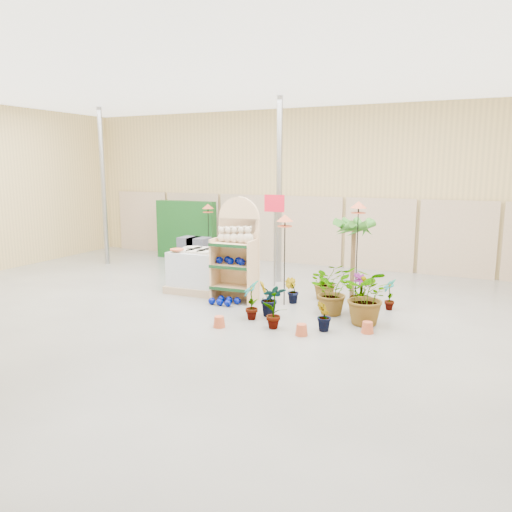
{
  "coord_description": "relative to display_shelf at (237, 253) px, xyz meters",
  "views": [
    {
      "loc": [
        4.62,
        -7.85,
        2.87
      ],
      "look_at": [
        0.3,
        1.5,
        1.0
      ],
      "focal_mm": 35.0,
      "sensor_mm": 36.0,
      "label": 1
    }
  ],
  "objects": [
    {
      "name": "room",
      "position": [
        0.17,
        -0.63,
        1.2
      ],
      "size": [
        15.2,
        12.1,
        4.7
      ],
      "color": "slate",
      "rests_on": "ground"
    },
    {
      "name": "display_shelf",
      "position": [
        0.0,
        0.0,
        0.0
      ],
      "size": [
        0.96,
        0.63,
        2.22
      ],
      "rotation": [
        0.0,
        0.0,
        0.05
      ],
      "color": "tan",
      "rests_on": "ground"
    },
    {
      "name": "teddy_bears",
      "position": [
        0.03,
        -0.1,
        0.39
      ],
      "size": [
        0.83,
        0.23,
        0.36
      ],
      "color": "beige",
      "rests_on": "display_shelf"
    },
    {
      "name": "gazing_balls_shelf",
      "position": [
        0.0,
        -0.13,
        -0.14
      ],
      "size": [
        0.82,
        0.28,
        0.16
      ],
      "color": "#000B71",
      "rests_on": "display_shelf"
    },
    {
      "name": "gazing_balls_floor",
      "position": [
        -0.05,
        -0.5,
        -0.94
      ],
      "size": [
        0.63,
        0.39,
        0.15
      ],
      "color": "#000B71",
      "rests_on": "ground"
    },
    {
      "name": "pallet_stack",
      "position": [
        -1.11,
        0.28,
        -0.54
      ],
      "size": [
        1.37,
        1.15,
        0.99
      ],
      "rotation": [
        0.0,
        0.0,
        0.03
      ],
      "color": "tan",
      "rests_on": "ground"
    },
    {
      "name": "charcoal_planters",
      "position": [
        -2.18,
        1.78,
        -0.52
      ],
      "size": [
        0.8,
        0.5,
        1.0
      ],
      "color": "#2E2F38",
      "rests_on": "ground"
    },
    {
      "name": "trellis_stock",
      "position": [
        -3.63,
        3.66,
        -0.12
      ],
      "size": [
        2.0,
        0.3,
        1.8
      ],
      "primitive_type": "cube",
      "color": "#104014",
      "rests_on": "ground"
    },
    {
      "name": "offer_sign",
      "position": [
        0.27,
        1.43,
        0.55
      ],
      "size": [
        0.5,
        0.08,
        2.2
      ],
      "color": "gray",
      "rests_on": "ground"
    },
    {
      "name": "bird_table_front",
      "position": [
        1.09,
        -0.0,
        0.74
      ],
      "size": [
        0.34,
        0.34,
        1.9
      ],
      "color": "black",
      "rests_on": "ground"
    },
    {
      "name": "bird_table_right",
      "position": [
        2.41,
        0.74,
        0.99
      ],
      "size": [
        0.34,
        0.34,
        2.16
      ],
      "color": "black",
      "rests_on": "ground"
    },
    {
      "name": "bird_table_back",
      "position": [
        -2.51,
        3.09,
        0.64
      ],
      "size": [
        0.34,
        0.34,
        1.79
      ],
      "color": "black",
      "rests_on": "ground"
    },
    {
      "name": "palm",
      "position": [
        2.26,
        1.07,
        0.58
      ],
      "size": [
        0.7,
        0.7,
        1.86
      ],
      "color": "brown",
      "rests_on": "ground"
    },
    {
      "name": "potted_plant_0",
      "position": [
        0.89,
        -1.18,
        -0.64
      ],
      "size": [
        0.43,
        0.48,
        0.76
      ],
      "primitive_type": "imported",
      "rotation": [
        0.0,
        0.0,
        5.21
      ],
      "color": "#2D6F1F",
      "rests_on": "ground"
    },
    {
      "name": "potted_plant_1",
      "position": [
        1.1,
        -0.89,
        -0.66
      ],
      "size": [
        0.4,
        0.46,
        0.71
      ],
      "primitive_type": "imported",
      "rotation": [
        0.0,
        0.0,
        4.47
      ],
      "color": "#2D6F1F",
      "rests_on": "ground"
    },
    {
      "name": "potted_plant_2",
      "position": [
        2.17,
        -0.2,
        -0.55
      ],
      "size": [
        0.93,
        1.0,
        0.93
      ],
      "primitive_type": "imported",
      "rotation": [
        0.0,
        0.0,
        1.29
      ],
      "color": "#2D6F1F",
      "rests_on": "ground"
    },
    {
      "name": "potted_plant_3",
      "position": [
        2.67,
        0.12,
        -0.62
      ],
      "size": [
        0.54,
        0.54,
        0.79
      ],
      "primitive_type": "imported",
      "rotation": [
        0.0,
        0.0,
        1.31
      ],
      "color": "#2D6F1F",
      "rests_on": "ground"
    },
    {
      "name": "potted_plant_4",
      "position": [
        3.15,
        0.57,
        -0.7
      ],
      "size": [
        0.35,
        0.4,
        0.64
      ],
      "primitive_type": "imported",
      "rotation": [
        0.0,
        0.0,
        5.15
      ],
      "color": "#2D6F1F",
      "rests_on": "ground"
    },
    {
      "name": "potted_plant_5",
      "position": [
        1.19,
        0.2,
        -0.75
      ],
      "size": [
        0.3,
        0.25,
        0.54
      ],
      "primitive_type": "imported",
      "rotation": [
        0.0,
        0.0,
        3.18
      ],
      "color": "#2D6F1F",
      "rests_on": "ground"
    },
    {
      "name": "potted_plant_6",
      "position": [
        1.74,
        0.82,
        -0.62
      ],
      "size": [
        0.94,
        0.93,
        0.79
      ],
      "primitive_type": "imported",
      "rotation": [
        0.0,
        0.0,
        0.76
      ],
      "color": "#2D6F1F",
      "rests_on": "ground"
    },
    {
      "name": "potted_plant_8",
      "position": [
        1.49,
        -1.49,
        -0.61
      ],
      "size": [
        0.51,
        0.5,
        0.81
      ],
      "primitive_type": "imported",
      "rotation": [
        0.0,
        0.0,
        3.88
      ],
      "color": "#2D6F1F",
      "rests_on": "ground"
    },
    {
      "name": "potted_plant_9",
      "position": [
        2.36,
        -1.29,
        -0.74
      ],
      "size": [
        0.35,
        0.38,
        0.56
      ],
      "primitive_type": "imported",
      "rotation": [
        0.0,
        0.0,
        5.11
      ],
      "color": "#2D6F1F",
      "rests_on": "ground"
    },
    {
      "name": "potted_plant_10",
      "position": [
        2.95,
        -0.58,
        -0.48
      ],
      "size": [
        1.07,
        0.96,
        1.07
      ],
      "primitive_type": "imported",
      "rotation": [
        0.0,
        0.0,
        6.14
      ],
      "color": "#2D6F1F",
      "rests_on": "ground"
    }
  ]
}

